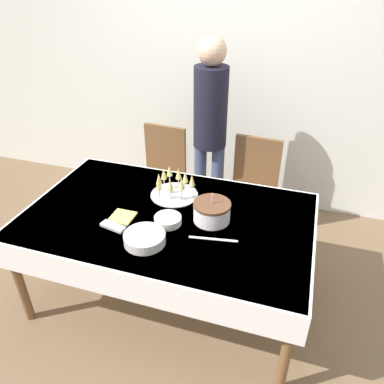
% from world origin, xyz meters
% --- Properties ---
extents(ground_plane, '(12.00, 12.00, 0.00)m').
position_xyz_m(ground_plane, '(0.00, 0.00, 0.00)').
color(ground_plane, brown).
extents(wall_back, '(8.00, 0.05, 2.70)m').
position_xyz_m(wall_back, '(0.00, 1.58, 1.35)').
color(wall_back, silver).
rests_on(wall_back, ground_plane).
extents(dining_table, '(1.92, 1.18, 0.74)m').
position_xyz_m(dining_table, '(0.00, 0.00, 0.64)').
color(dining_table, white).
rests_on(dining_table, ground_plane).
extents(dining_chair_far_left, '(0.45, 0.45, 0.94)m').
position_xyz_m(dining_chair_far_left, '(-0.42, 0.91, 0.51)').
color(dining_chair_far_left, brown).
rests_on(dining_chair_far_left, ground_plane).
extents(dining_chair_far_right, '(0.45, 0.45, 0.94)m').
position_xyz_m(dining_chair_far_right, '(0.43, 0.91, 0.51)').
color(dining_chair_far_right, brown).
rests_on(dining_chair_far_right, ground_plane).
extents(birthday_cake, '(0.24, 0.24, 0.21)m').
position_xyz_m(birthday_cake, '(0.30, 0.04, 0.81)').
color(birthday_cake, white).
rests_on(birthday_cake, dining_table).
extents(champagne_tray, '(0.34, 0.34, 0.18)m').
position_xyz_m(champagne_tray, '(-0.05, 0.25, 0.83)').
color(champagne_tray, silver).
rests_on(champagne_tray, dining_table).
extents(plate_stack_main, '(0.25, 0.25, 0.06)m').
position_xyz_m(plate_stack_main, '(-0.03, -0.31, 0.78)').
color(plate_stack_main, silver).
rests_on(plate_stack_main, dining_table).
extents(plate_stack_dessert, '(0.18, 0.18, 0.05)m').
position_xyz_m(plate_stack_dessert, '(0.04, -0.08, 0.77)').
color(plate_stack_dessert, silver).
rests_on(plate_stack_dessert, dining_table).
extents(cake_knife, '(0.30, 0.07, 0.00)m').
position_xyz_m(cake_knife, '(0.36, -0.15, 0.75)').
color(cake_knife, silver).
rests_on(cake_knife, dining_table).
extents(fork_pile, '(0.18, 0.10, 0.02)m').
position_xyz_m(fork_pile, '(-0.28, -0.24, 0.75)').
color(fork_pile, silver).
rests_on(fork_pile, dining_table).
extents(napkin_pile, '(0.15, 0.15, 0.01)m').
position_xyz_m(napkin_pile, '(-0.27, -0.12, 0.75)').
color(napkin_pile, '#E0D166').
rests_on(napkin_pile, dining_table).
extents(person_standing, '(0.28, 0.28, 1.73)m').
position_xyz_m(person_standing, '(0.02, 0.97, 1.05)').
color(person_standing, '#3F4C72').
rests_on(person_standing, ground_plane).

